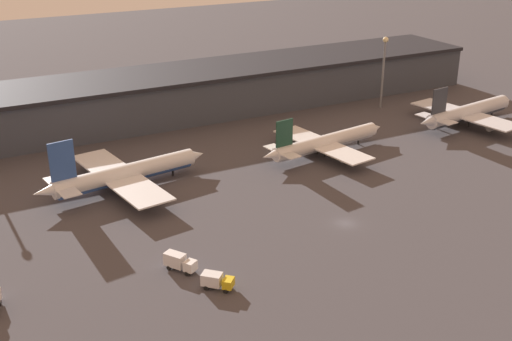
{
  "coord_description": "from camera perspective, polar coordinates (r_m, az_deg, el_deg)",
  "views": [
    {
      "loc": [
        -72.81,
        -97.74,
        62.42
      ],
      "look_at": [
        -9.94,
        21.66,
        6.0
      ],
      "focal_mm": 45.0,
      "sensor_mm": 36.0,
      "label": 1
    }
  ],
  "objects": [
    {
      "name": "service_vehicle_2",
      "position": [
        119.25,
        -6.85,
        -8.04
      ],
      "size": [
        5.16,
        6.43,
        3.22
      ],
      "rotation": [
        0.0,
        0.0,
        -1.0
      ],
      "color": "white",
      "rests_on": "ground"
    },
    {
      "name": "service_vehicle_3",
      "position": [
        113.53,
        -3.54,
        -9.73
      ],
      "size": [
        5.63,
        5.55,
        2.87
      ],
      "rotation": [
        0.0,
        0.0,
        -0.77
      ],
      "color": "gold",
      "rests_on": "ground"
    },
    {
      "name": "airplane_1",
      "position": [
        153.44,
        -11.64,
        -0.31
      ],
      "size": [
        43.45,
        38.55,
        14.86
      ],
      "rotation": [
        0.0,
        0.0,
        0.15
      ],
      "color": "white",
      "rests_on": "ground"
    },
    {
      "name": "ground",
      "position": [
        136.93,
        7.95,
        -4.67
      ],
      "size": [
        600.0,
        600.0,
        0.0
      ],
      "primitive_type": "plane",
      "color": "#423F44"
    },
    {
      "name": "airplane_2",
      "position": [
        172.43,
        6.15,
        2.5
      ],
      "size": [
        41.97,
        32.56,
        12.29
      ],
      "rotation": [
        0.0,
        0.0,
        0.15
      ],
      "color": "white",
      "rests_on": "ground"
    },
    {
      "name": "lamp_post_1",
      "position": [
        213.07,
        11.29,
        9.38
      ],
      "size": [
        1.8,
        1.8,
        23.25
      ],
      "color": "slate",
      "rests_on": "ground"
    },
    {
      "name": "airplane_3",
      "position": [
        204.93,
        18.3,
        4.93
      ],
      "size": [
        43.45,
        35.42,
        13.68
      ],
      "rotation": [
        0.0,
        0.0,
        0.15
      ],
      "color": "silver",
      "rests_on": "ground"
    },
    {
      "name": "terminal_building",
      "position": [
        205.32,
        -5.98,
        6.94
      ],
      "size": [
        202.8,
        28.45,
        14.1
      ],
      "color": "#3D424C",
      "rests_on": "ground"
    }
  ]
}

